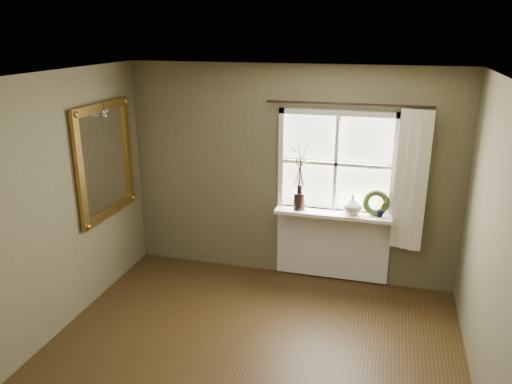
{
  "coord_description": "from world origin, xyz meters",
  "views": [
    {
      "loc": [
        1.12,
        -3.4,
        2.98
      ],
      "look_at": [
        -0.23,
        1.55,
        1.28
      ],
      "focal_mm": 35.0,
      "sensor_mm": 36.0,
      "label": 1
    }
  ],
  "objects_px": {
    "wreath": "(376,206)",
    "gilt_mirror": "(105,160)",
    "dark_jug": "(299,201)",
    "cream_vase": "(352,205)"
  },
  "relations": [
    {
      "from": "dark_jug",
      "to": "wreath",
      "type": "bearing_deg",
      "value": 2.59
    },
    {
      "from": "dark_jug",
      "to": "gilt_mirror",
      "type": "relative_size",
      "value": 0.16
    },
    {
      "from": "dark_jug",
      "to": "gilt_mirror",
      "type": "bearing_deg",
      "value": -161.83
    },
    {
      "from": "cream_vase",
      "to": "wreath",
      "type": "height_order",
      "value": "wreath"
    },
    {
      "from": "dark_jug",
      "to": "wreath",
      "type": "distance_m",
      "value": 0.88
    },
    {
      "from": "wreath",
      "to": "gilt_mirror",
      "type": "relative_size",
      "value": 0.23
    },
    {
      "from": "wreath",
      "to": "gilt_mirror",
      "type": "xyz_separation_m",
      "value": [
        -3.0,
        -0.73,
        0.52
      ]
    },
    {
      "from": "dark_jug",
      "to": "wreath",
      "type": "height_order",
      "value": "wreath"
    },
    {
      "from": "gilt_mirror",
      "to": "wreath",
      "type": "bearing_deg",
      "value": 13.75
    },
    {
      "from": "wreath",
      "to": "dark_jug",
      "type": "bearing_deg",
      "value": -178.77
    }
  ]
}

